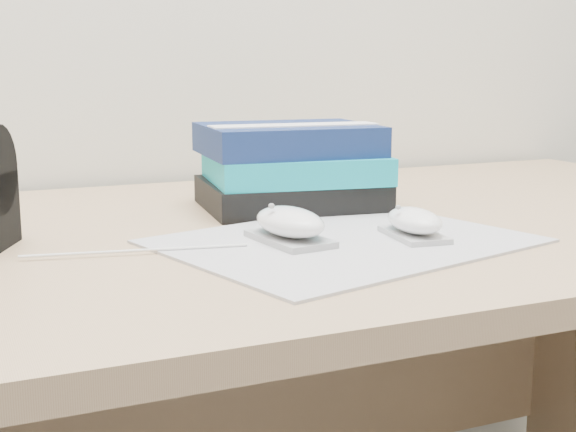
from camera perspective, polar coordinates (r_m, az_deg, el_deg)
name	(u,v)px	position (r m, az deg, el deg)	size (l,w,h in m)	color
desk	(255,382)	(1.13, -2.40, -11.68)	(1.60, 0.80, 0.73)	tan
mousepad	(344,241)	(0.91, 4.00, -1.80)	(0.39, 0.30, 0.00)	#93929A
mouse_rear	(290,225)	(0.89, 0.13, -0.63)	(0.07, 0.12, 0.05)	#A2A2A4
mouse_front	(414,223)	(0.93, 8.97, -0.48)	(0.06, 0.10, 0.04)	#ABABAE
usb_cable	(136,251)	(0.86, -10.75, -2.44)	(0.00, 0.00, 0.24)	white
book_stack	(291,167)	(1.12, 0.20, 3.51)	(0.26, 0.22, 0.12)	black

